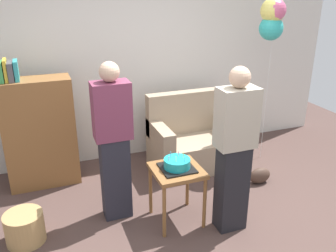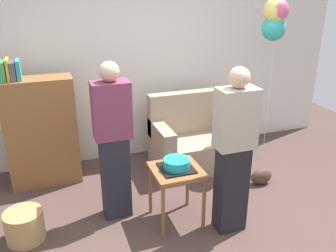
# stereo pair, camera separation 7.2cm
# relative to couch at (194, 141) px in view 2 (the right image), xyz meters

# --- Properties ---
(ground_plane) EXTENTS (8.00, 8.00, 0.00)m
(ground_plane) POSITION_rel_couch_xyz_m (-0.61, -1.40, -0.34)
(ground_plane) COLOR #4C3833
(wall_back) EXTENTS (6.00, 0.10, 2.70)m
(wall_back) POSITION_rel_couch_xyz_m (-0.61, 0.65, 1.01)
(wall_back) COLOR silver
(wall_back) RESTS_ON ground_plane
(couch) EXTENTS (1.10, 0.70, 0.96)m
(couch) POSITION_rel_couch_xyz_m (0.00, 0.00, 0.00)
(couch) COLOR gray
(couch) RESTS_ON ground_plane
(bookshelf) EXTENTS (0.80, 0.36, 1.54)m
(bookshelf) POSITION_rel_couch_xyz_m (-1.87, 0.19, 0.33)
(bookshelf) COLOR brown
(bookshelf) RESTS_ON ground_plane
(side_table) EXTENTS (0.48, 0.48, 0.59)m
(side_table) POSITION_rel_couch_xyz_m (-0.65, -1.08, 0.16)
(side_table) COLOR brown
(side_table) RESTS_ON ground_plane
(birthday_cake) EXTENTS (0.32, 0.32, 0.16)m
(birthday_cake) POSITION_rel_couch_xyz_m (-0.65, -1.08, 0.30)
(birthday_cake) COLOR black
(birthday_cake) RESTS_ON side_table
(person_blowing_candles) EXTENTS (0.36, 0.22, 1.63)m
(person_blowing_candles) POSITION_rel_couch_xyz_m (-1.20, -0.77, 0.49)
(person_blowing_candles) COLOR #23232D
(person_blowing_candles) RESTS_ON ground_plane
(person_holding_cake) EXTENTS (0.36, 0.22, 1.63)m
(person_holding_cake) POSITION_rel_couch_xyz_m (-0.20, -1.36, 0.49)
(person_holding_cake) COLOR black
(person_holding_cake) RESTS_ON ground_plane
(wicker_basket) EXTENTS (0.36, 0.36, 0.30)m
(wicker_basket) POSITION_rel_couch_xyz_m (-2.11, -0.89, -0.19)
(wicker_basket) COLOR #A88451
(wicker_basket) RESTS_ON ground_plane
(handbag) EXTENTS (0.28, 0.14, 0.20)m
(handbag) POSITION_rel_couch_xyz_m (0.57, -0.75, -0.24)
(handbag) COLOR #473328
(handbag) RESTS_ON ground_plane
(balloon_bunch) EXTENTS (0.30, 0.31, 2.13)m
(balloon_bunch) POSITION_rel_couch_xyz_m (0.91, -0.22, 1.57)
(balloon_bunch) COLOR silver
(balloon_bunch) RESTS_ON ground_plane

